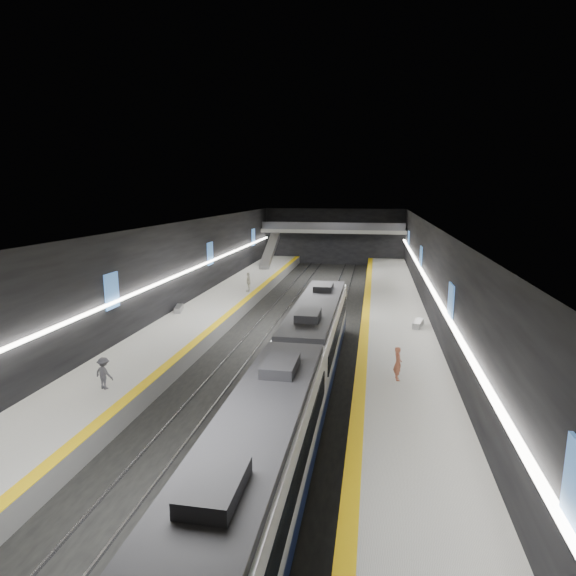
% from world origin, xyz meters
% --- Properties ---
extents(ground, '(70.00, 70.00, 0.00)m').
position_xyz_m(ground, '(0.00, 0.00, 0.00)').
color(ground, black).
rests_on(ground, ground).
extents(ceiling, '(20.00, 70.00, 0.04)m').
position_xyz_m(ceiling, '(0.00, 0.00, 8.00)').
color(ceiling, beige).
rests_on(ceiling, wall_left).
extents(wall_left, '(0.04, 70.00, 8.00)m').
position_xyz_m(wall_left, '(-10.00, 0.00, 4.00)').
color(wall_left, black).
rests_on(wall_left, ground).
extents(wall_right, '(0.04, 70.00, 8.00)m').
position_xyz_m(wall_right, '(10.00, 0.00, 4.00)').
color(wall_right, black).
rests_on(wall_right, ground).
extents(wall_back, '(20.00, 0.04, 8.00)m').
position_xyz_m(wall_back, '(0.00, 35.00, 4.00)').
color(wall_back, black).
rests_on(wall_back, ground).
extents(platform_left, '(5.00, 70.00, 1.00)m').
position_xyz_m(platform_left, '(-7.50, 0.00, 0.50)').
color(platform_left, slate).
rests_on(platform_left, ground).
extents(tile_surface_left, '(5.00, 70.00, 0.02)m').
position_xyz_m(tile_surface_left, '(-7.50, 0.00, 1.01)').
color(tile_surface_left, '#A7A7A2').
rests_on(tile_surface_left, platform_left).
extents(tactile_strip_left, '(0.60, 70.00, 0.02)m').
position_xyz_m(tactile_strip_left, '(-5.30, 0.00, 1.02)').
color(tactile_strip_left, yellow).
rests_on(tactile_strip_left, platform_left).
extents(platform_right, '(5.00, 70.00, 1.00)m').
position_xyz_m(platform_right, '(7.50, 0.00, 0.50)').
color(platform_right, slate).
rests_on(platform_right, ground).
extents(tile_surface_right, '(5.00, 70.00, 0.02)m').
position_xyz_m(tile_surface_right, '(7.50, 0.00, 1.01)').
color(tile_surface_right, '#A7A7A2').
rests_on(tile_surface_right, platform_right).
extents(tactile_strip_right, '(0.60, 70.00, 0.02)m').
position_xyz_m(tactile_strip_right, '(5.30, 0.00, 1.02)').
color(tactile_strip_right, yellow).
rests_on(tactile_strip_right, platform_right).
extents(rails, '(6.52, 70.00, 0.12)m').
position_xyz_m(rails, '(-0.00, 0.00, 0.06)').
color(rails, gray).
rests_on(rails, ground).
extents(train, '(2.69, 30.04, 3.60)m').
position_xyz_m(train, '(2.50, -14.08, 2.20)').
color(train, '#10193B').
rests_on(train, ground).
extents(ad_posters, '(19.94, 53.50, 2.20)m').
position_xyz_m(ad_posters, '(-0.00, 1.00, 4.50)').
color(ad_posters, '#3C6EB5').
rests_on(ad_posters, wall_left).
extents(cove_light_left, '(0.25, 68.60, 0.12)m').
position_xyz_m(cove_light_left, '(-9.80, 0.00, 3.80)').
color(cove_light_left, white).
rests_on(cove_light_left, wall_left).
extents(cove_light_right, '(0.25, 68.60, 0.12)m').
position_xyz_m(cove_light_right, '(9.80, 0.00, 3.80)').
color(cove_light_right, white).
rests_on(cove_light_right, wall_right).
extents(mezzanine_bridge, '(20.00, 3.00, 1.50)m').
position_xyz_m(mezzanine_bridge, '(0.00, 32.93, 5.04)').
color(mezzanine_bridge, gray).
rests_on(mezzanine_bridge, wall_left).
extents(escalator, '(1.20, 7.50, 3.92)m').
position_xyz_m(escalator, '(-7.50, 26.00, 2.90)').
color(escalator, '#99999E').
rests_on(escalator, platform_left).
extents(bench_left_far, '(0.93, 1.87, 0.44)m').
position_xyz_m(bench_left_far, '(-9.49, 0.89, 1.22)').
color(bench_left_far, '#99999E').
rests_on(bench_left_far, platform_left).
extents(bench_right_far, '(0.97, 1.90, 0.45)m').
position_xyz_m(bench_right_far, '(9.03, -0.27, 1.22)').
color(bench_right_far, '#99999E').
rests_on(bench_right_far, platform_right).
extents(passenger_right_a, '(0.53, 0.70, 1.74)m').
position_xyz_m(passenger_right_a, '(7.15, -10.56, 1.87)').
color(passenger_right_a, '#B86244').
rests_on(passenger_right_a, platform_right).
extents(passenger_left_a, '(0.80, 1.19, 1.88)m').
position_xyz_m(passenger_left_a, '(-5.94, 9.30, 1.94)').
color(passenger_left_a, beige).
rests_on(passenger_left_a, platform_left).
extents(passenger_left_b, '(1.15, 0.85, 1.59)m').
position_xyz_m(passenger_left_b, '(-6.94, -14.25, 1.80)').
color(passenger_left_b, '#44454D').
rests_on(passenger_left_b, platform_left).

